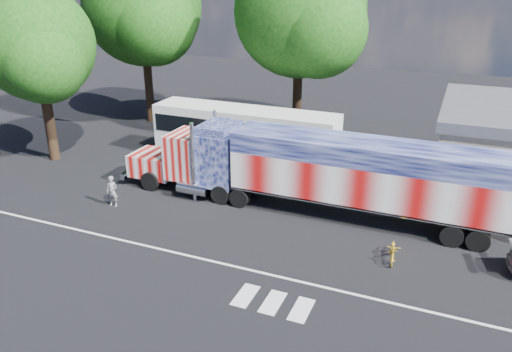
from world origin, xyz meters
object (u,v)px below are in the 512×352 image
at_px(coach_bus, 245,135).
at_px(tree_w_a, 38,45).
at_px(semi_truck, 315,170).
at_px(woman, 112,191).
at_px(bicycle, 393,251).
at_px(tree_nw_a, 144,7).
at_px(tree_n_mid, 302,12).

relative_size(coach_bus, tree_w_a, 1.10).
bearing_deg(semi_truck, coach_bus, 139.85).
relative_size(woman, tree_w_a, 0.15).
bearing_deg(tree_w_a, bicycle, -10.38).
xyz_separation_m(tree_w_a, tree_nw_a, (0.80, 10.94, 1.73)).
distance_m(tree_n_mid, tree_w_a, 18.16).
bearing_deg(bicycle, tree_w_a, 163.36).
distance_m(semi_truck, tree_n_mid, 14.75).
distance_m(bicycle, tree_w_a, 25.47).
relative_size(coach_bus, tree_n_mid, 0.89).
bearing_deg(coach_bus, tree_nw_a, 152.23).
bearing_deg(woman, tree_nw_a, 107.25).
bearing_deg(bicycle, coach_bus, 135.10).
bearing_deg(bicycle, semi_truck, 137.27).
distance_m(tree_n_mid, tree_nw_a, 13.46).
bearing_deg(tree_nw_a, semi_truck, -32.66).
bearing_deg(tree_nw_a, coach_bus, -27.77).
xyz_separation_m(coach_bus, woman, (-3.98, -9.42, -1.05)).
distance_m(coach_bus, tree_nw_a, 15.30).
bearing_deg(coach_bus, bicycle, -38.64).
bearing_deg(woman, bicycle, -8.18).
bearing_deg(tree_w_a, semi_truck, -2.42).
xyz_separation_m(semi_truck, woman, (-10.59, -3.84, -1.50)).
height_order(bicycle, tree_w_a, tree_w_a).
bearing_deg(tree_nw_a, woman, -63.60).
height_order(semi_truck, tree_w_a, tree_w_a).
bearing_deg(tree_w_a, tree_n_mid, 37.94).
relative_size(bicycle, tree_n_mid, 0.12).
bearing_deg(semi_truck, bicycle, -36.47).
height_order(coach_bus, tree_nw_a, tree_nw_a).
distance_m(semi_truck, woman, 11.36).
xyz_separation_m(semi_truck, tree_w_a, (-19.12, 0.81, 5.50)).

